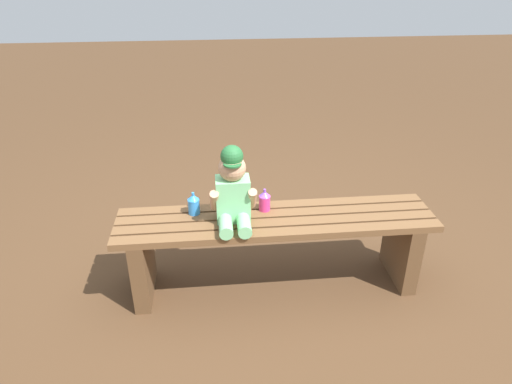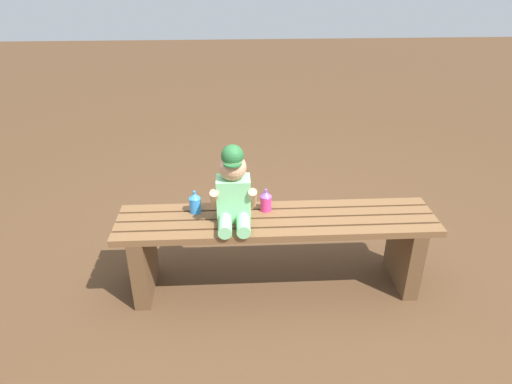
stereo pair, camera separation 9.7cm
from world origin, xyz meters
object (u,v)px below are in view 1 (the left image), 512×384
Objects in this scene: child_figure at (233,190)px; sippy_cup_right at (265,200)px; park_bench at (276,239)px; sippy_cup_left at (194,204)px.

child_figure reaches higher than sippy_cup_right.
sippy_cup_right is (-0.05, 0.08, 0.20)m from park_bench.
sippy_cup_left is (-0.20, 0.09, -0.12)m from child_figure.
sippy_cup_right is at bearing 122.02° from park_bench.
sippy_cup_left is 1.00× the size of sippy_cup_right.
child_figure reaches higher than sippy_cup_left.
sippy_cup_right reaches higher than park_bench.
sippy_cup_right is at bearing 28.32° from child_figure.
park_bench is 0.47m from sippy_cup_left.
child_figure is at bearing -24.38° from sippy_cup_left.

